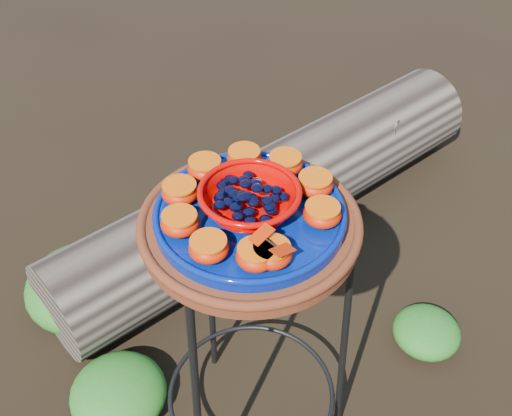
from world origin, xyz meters
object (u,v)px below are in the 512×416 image
terracotta_saucer (250,226)px  red_bowl (250,201)px  driftwood_log (275,192)px  plant_stand (251,344)px  cobalt_plate (250,215)px

terracotta_saucer → red_bowl: (0.00, 0.00, 0.06)m
red_bowl → driftwood_log: red_bowl is taller
terracotta_saucer → red_bowl: size_ratio=2.33×
red_bowl → driftwood_log: 0.98m
terracotta_saucer → red_bowl: 0.06m
red_bowl → plant_stand: bearing=0.0°
plant_stand → driftwood_log: 0.78m
red_bowl → driftwood_log: bearing=55.5°
cobalt_plate → terracotta_saucer: bearing=0.0°
terracotta_saucer → red_bowl: red_bowl is taller
driftwood_log → plant_stand: bearing=-124.5°
terracotta_saucer → cobalt_plate: size_ratio=1.17×
plant_stand → cobalt_plate: bearing=0.0°
plant_stand → driftwood_log: (0.43, 0.62, -0.20)m
cobalt_plate → red_bowl: red_bowl is taller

